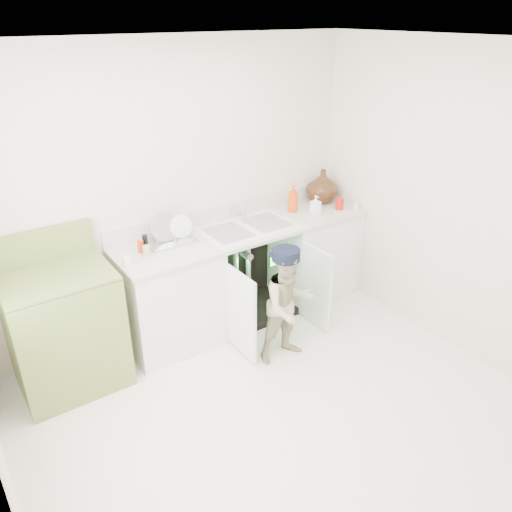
% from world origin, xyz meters
% --- Properties ---
extents(ground, '(3.50, 3.50, 0.00)m').
position_xyz_m(ground, '(0.00, 0.00, 0.00)').
color(ground, silver).
rests_on(ground, ground).
extents(room_shell, '(6.00, 5.50, 1.26)m').
position_xyz_m(room_shell, '(0.00, 0.00, 1.25)').
color(room_shell, beige).
rests_on(room_shell, ground).
extents(counter_run, '(2.44, 1.02, 1.23)m').
position_xyz_m(counter_run, '(0.58, 1.21, 0.48)').
color(counter_run, white).
rests_on(counter_run, ground).
extents(avocado_stove, '(0.77, 0.65, 1.20)m').
position_xyz_m(avocado_stove, '(-1.13, 1.18, 0.49)').
color(avocado_stove, olive).
rests_on(avocado_stove, ground).
extents(repair_worker, '(0.51, 0.60, 1.00)m').
position_xyz_m(repair_worker, '(0.45, 0.47, 0.50)').
color(repair_worker, tan).
rests_on(repair_worker, ground).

